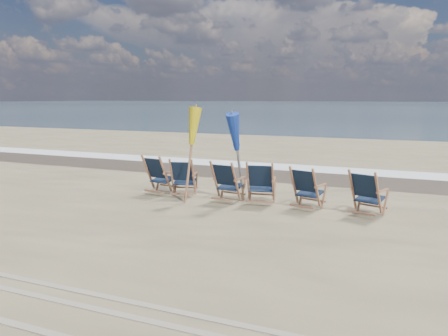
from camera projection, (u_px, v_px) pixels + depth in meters
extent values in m
plane|color=#3A5160|center=(393.00, 106.00, 124.06)|extent=(400.00, 400.00, 0.00)
cube|color=silver|center=(292.00, 167.00, 14.93)|extent=(200.00, 1.40, 0.01)
cube|color=#42362A|center=(281.00, 175.00, 13.57)|extent=(200.00, 2.60, 0.00)
cylinder|color=#9B6445|center=(190.00, 155.00, 9.90)|extent=(0.06, 0.06, 2.16)
cone|color=gold|center=(190.00, 129.00, 9.80)|extent=(0.30, 0.30, 0.85)
cylinder|color=#A5A5AD|center=(239.00, 156.00, 9.85)|extent=(0.06, 0.06, 2.12)
cone|color=navy|center=(239.00, 131.00, 9.76)|extent=(0.30, 0.30, 0.85)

